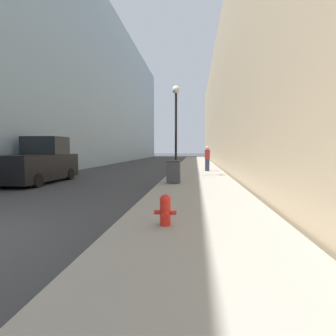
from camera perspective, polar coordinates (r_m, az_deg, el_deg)
sidewalk_right at (r=21.88m, az=6.35°, el=-0.18°), size 3.68×60.00×0.15m
building_left_glass at (r=34.38m, az=-21.85°, el=16.03°), size 12.00×60.00×17.93m
building_right_stone at (r=31.29m, az=21.45°, el=13.05°), size 12.00×60.00×13.42m
fire_hydrant at (r=5.45m, az=-0.60°, el=-8.96°), size 0.46×0.35×0.64m
trash_bin at (r=12.19m, az=1.23°, el=-0.70°), size 0.63×0.70×1.05m
lamppost at (r=15.64m, az=1.75°, el=11.12°), size 0.46×0.46×5.25m
pickup_truck at (r=14.97m, az=-26.39°, el=0.91°), size 2.20×4.92×2.38m
pedestrian_on_sidewalk at (r=18.85m, az=8.55°, el=2.03°), size 0.36×0.23×1.76m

